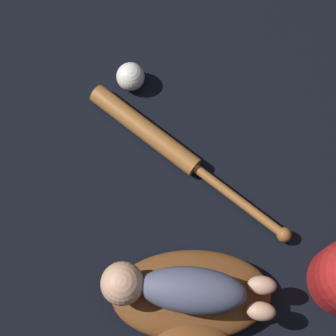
# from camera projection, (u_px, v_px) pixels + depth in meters

# --- Properties ---
(ground_plane) EXTENTS (6.00, 6.00, 0.00)m
(ground_plane) POSITION_uv_depth(u_px,v_px,m) (197.00, 287.00, 1.29)
(ground_plane) COLOR black
(baseball_glove) EXTENTS (0.41, 0.32, 0.07)m
(baseball_glove) POSITION_uv_depth(u_px,v_px,m) (191.00, 302.00, 1.25)
(baseball_glove) COLOR brown
(baseball_glove) RESTS_ON ground
(baby_figure) EXTENTS (0.36, 0.25, 0.09)m
(baby_figure) POSITION_uv_depth(u_px,v_px,m) (179.00, 289.00, 1.18)
(baby_figure) COLOR #4C516B
(baby_figure) RESTS_ON baseball_glove
(baseball_bat) EXTENTS (0.31, 0.55, 0.05)m
(baseball_bat) POSITION_uv_depth(u_px,v_px,m) (163.00, 143.00, 1.38)
(baseball_bat) COLOR #9E602D
(baseball_bat) RESTS_ON ground
(baseball) EXTENTS (0.07, 0.07, 0.07)m
(baseball) POSITION_uv_depth(u_px,v_px,m) (131.00, 77.00, 1.43)
(baseball) COLOR white
(baseball) RESTS_ON ground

